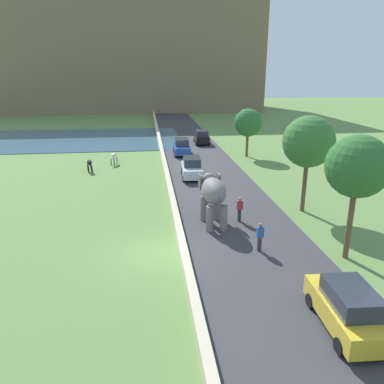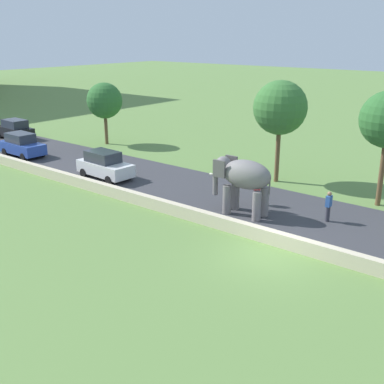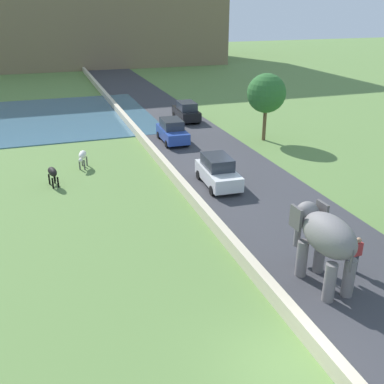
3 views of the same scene
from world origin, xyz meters
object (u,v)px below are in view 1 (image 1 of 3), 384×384
object	(u,v)px
car_black	(202,137)
elephant	(213,193)
car_yellow	(348,308)
person_beside_elephant	(240,209)
person_trailing	(260,236)
car_white	(192,168)
car_blue	(182,147)
cow_black	(89,163)
cow_white	(114,156)

from	to	relation	value
car_black	elephant	bearing A→B (deg)	-96.87
car_yellow	car_black	size ratio (longest dim) A/B	1.00
person_beside_elephant	car_black	xyz separation A→B (m)	(1.42, 26.07, 0.03)
car_black	person_trailing	bearing A→B (deg)	-92.57
car_white	car_blue	bearing A→B (deg)	90.01
cow_black	car_blue	bearing A→B (deg)	34.13
person_beside_elephant	cow_white	bearing A→B (deg)	118.89
elephant	car_yellow	xyz separation A→B (m)	(3.16, -10.32, -1.14)
car_yellow	car_blue	xyz separation A→B (m)	(-3.15, 30.44, 0.00)
car_black	car_yellow	bearing A→B (deg)	-90.00
car_yellow	cow_white	distance (m)	28.68
car_white	car_yellow	size ratio (longest dim) A/B	1.00
car_white	car_black	distance (m)	15.88
person_trailing	car_black	bearing A→B (deg)	87.43
elephant	person_trailing	distance (m)	4.50
car_yellow	cow_black	xyz separation A→B (m)	(-12.42, 24.15, -0.06)
cow_white	cow_black	world-z (taller)	same
car_white	car_black	size ratio (longest dim) A/B	1.00
person_beside_elephant	person_trailing	distance (m)	4.09
person_beside_elephant	car_white	size ratio (longest dim) A/B	0.40
car_white	cow_black	xyz separation A→B (m)	(-9.28, 3.19, -0.06)
person_beside_elephant	cow_white	size ratio (longest dim) A/B	1.15
car_black	person_beside_elephant	bearing A→B (deg)	-93.12
person_trailing	car_yellow	xyz separation A→B (m)	(1.35, -6.37, 0.03)
elephant	car_black	distance (m)	26.41
car_blue	cow_white	xyz separation A→B (m)	(-7.25, -3.71, -0.06)
person_trailing	cow_black	xyz separation A→B (m)	(-11.07, 17.78, -0.04)
person_trailing	car_black	world-z (taller)	car_black
cow_black	person_trailing	bearing A→B (deg)	-58.10
car_yellow	cow_black	bearing A→B (deg)	117.22
person_beside_elephant	car_blue	size ratio (longest dim) A/B	0.40
person_trailing	car_white	world-z (taller)	car_white
cow_white	car_blue	bearing A→B (deg)	27.09
car_black	cow_black	distance (m)	17.53
person_trailing	cow_black	distance (m)	20.95
person_trailing	elephant	bearing A→B (deg)	114.50
elephant	car_black	world-z (taller)	elephant
person_trailing	person_beside_elephant	bearing A→B (deg)	90.92
elephant	person_beside_elephant	size ratio (longest dim) A/B	2.14
car_white	cow_black	world-z (taller)	car_white
person_trailing	car_yellow	distance (m)	6.51
car_blue	person_trailing	bearing A→B (deg)	-85.74
car_white	car_black	xyz separation A→B (m)	(3.15, 15.56, 0.00)
car_white	car_blue	xyz separation A→B (m)	(-0.00, 9.48, 0.00)
car_black	cow_black	bearing A→B (deg)	-135.12
person_beside_elephant	cow_white	distance (m)	18.59
person_beside_elephant	car_white	distance (m)	10.64
car_black	cow_white	distance (m)	14.28
car_yellow	cow_white	size ratio (longest dim) A/B	2.87
cow_white	car_black	bearing A→B (deg)	43.28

